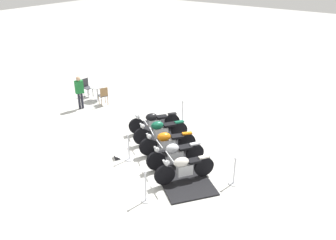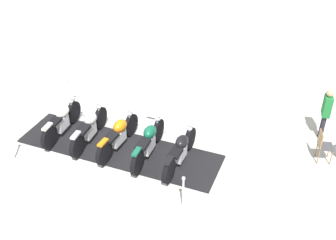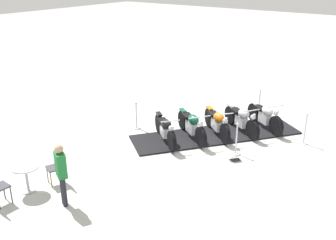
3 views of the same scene
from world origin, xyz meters
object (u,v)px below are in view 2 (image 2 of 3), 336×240
object	(u,v)px
motorcycle_forest	(149,141)
stanchion_left_front	(183,198)
motorcycle_copper	(118,134)
motorcycle_cream	(62,120)
stanchion_left_rear	(12,150)
bystander_person	(326,110)
motorcycle_chrome	(89,127)
motorcycle_black	(180,150)
info_placard	(152,116)
cafe_chair_near_table	(323,144)
stanchion_right_rear	(71,97)
stanchion_right_mid	(140,114)

from	to	relation	value
motorcycle_forest	stanchion_left_front	world-z (taller)	motorcycle_forest
motorcycle_copper	motorcycle_cream	distance (m)	1.91
stanchion_left_rear	bystander_person	xyz separation A→B (m)	(-9.00, 1.25, 0.68)
motorcycle_cream	stanchion_left_front	size ratio (longest dim) A/B	1.85
motorcycle_copper	stanchion_left_front	distance (m)	3.00
motorcycle_chrome	motorcycle_cream	xyz separation A→B (m)	(0.77, -0.57, 0.00)
motorcycle_black	info_placard	xyz separation A→B (m)	(0.22, -2.53, -0.45)
motorcycle_copper	stanchion_left_front	xyz separation A→B (m)	(-1.13, 2.77, -0.21)
stanchion_left_front	cafe_chair_near_table	bearing A→B (deg)	-169.35
motorcycle_black	stanchion_right_rear	xyz separation A→B (m)	(2.71, -3.85, -0.11)
stanchion_right_rear	stanchion_left_rear	bearing A→B (deg)	53.57
motorcycle_copper	bystander_person	bearing A→B (deg)	-59.97
motorcycle_black	stanchion_right_mid	bearing A→B (deg)	53.22
bystander_person	motorcycle_black	bearing A→B (deg)	29.02
motorcycle_black	motorcycle_forest	bearing A→B (deg)	91.01
stanchion_left_rear	stanchion_right_mid	bearing A→B (deg)	-166.55
motorcycle_forest	cafe_chair_near_table	distance (m)	4.86
stanchion_right_rear	cafe_chair_near_table	xyz separation A→B (m)	(-6.60, 4.67, 0.16)
motorcycle_chrome	stanchion_left_front	size ratio (longest dim) A/B	1.92
cafe_chair_near_table	info_placard	bearing A→B (deg)	162.36
motorcycle_copper	stanchion_right_rear	distance (m)	2.96
motorcycle_chrome	motorcycle_cream	bearing A→B (deg)	86.05
stanchion_right_mid	motorcycle_chrome	bearing A→B (deg)	20.83
stanchion_right_rear	bystander_person	world-z (taller)	bystander_person
stanchion_left_rear	info_placard	size ratio (longest dim) A/B	2.63
stanchion_left_front	stanchion_right_rear	world-z (taller)	stanchion_right_rear
stanchion_left_rear	motorcycle_forest	bearing A→B (deg)	167.40
motorcycle_cream	stanchion_right_rear	distance (m)	1.63
motorcycle_forest	motorcycle_chrome	distance (m)	1.91
stanchion_right_mid	bystander_person	world-z (taller)	bystander_person
motorcycle_forest	info_placard	world-z (taller)	motorcycle_forest
motorcycle_black	motorcycle_cream	distance (m)	3.82
stanchion_left_rear	cafe_chair_near_table	size ratio (longest dim) A/B	1.07
cafe_chair_near_table	stanchion_left_front	bearing A→B (deg)	-147.76
info_placard	stanchion_right_mid	bearing A→B (deg)	-118.44
motorcycle_cream	stanchion_left_front	bearing A→B (deg)	-112.47
motorcycle_copper	info_placard	bearing A→B (deg)	-3.86
motorcycle_forest	motorcycle_cream	xyz separation A→B (m)	(2.30, -1.70, 0.01)
motorcycle_black	motorcycle_forest	world-z (taller)	motorcycle_forest
stanchion_left_front	bystander_person	distance (m)	5.24
motorcycle_cream	stanchion_right_rear	bearing A→B (deg)	20.22
motorcycle_black	stanchion_left_rear	bearing A→B (deg)	110.24
motorcycle_copper	motorcycle_chrome	distance (m)	0.96
motorcycle_forest	stanchion_left_rear	size ratio (longest dim) A/B	1.94
motorcycle_black	bystander_person	distance (m)	4.51
motorcycle_black	motorcycle_copper	distance (m)	1.91
motorcycle_copper	motorcycle_forest	bearing A→B (deg)	-87.33
motorcycle_chrome	stanchion_right_mid	size ratio (longest dim) A/B	1.79
motorcycle_copper	stanchion_right_mid	world-z (taller)	stanchion_right_mid
motorcycle_black	stanchion_left_front	xyz separation A→B (m)	(0.40, 1.63, -0.19)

